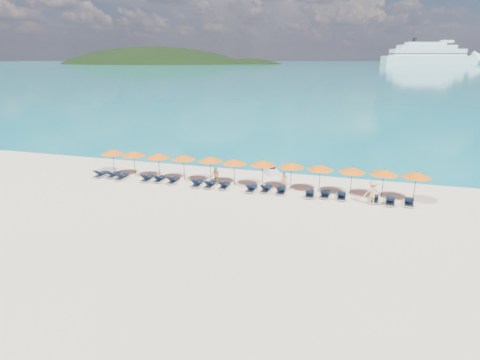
# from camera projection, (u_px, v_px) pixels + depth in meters

# --- Properties ---
(ground) EXTENTS (1400.00, 1400.00, 0.00)m
(ground) POSITION_uv_depth(u_px,v_px,m) (228.00, 208.00, 28.13)
(ground) COLOR beige
(sea) EXTENTS (1600.00, 1300.00, 0.01)m
(sea) POSITION_uv_depth(u_px,v_px,m) (359.00, 64.00, 632.33)
(sea) COLOR #1FA9B2
(sea) RESTS_ON ground
(headland_main) EXTENTS (374.00, 242.00, 126.50)m
(headland_main) POSITION_uv_depth(u_px,v_px,m) (154.00, 90.00, 616.01)
(headland_main) COLOR black
(headland_main) RESTS_ON ground
(headland_small) EXTENTS (162.00, 126.00, 85.50)m
(headland_small) POSITION_uv_depth(u_px,v_px,m) (251.00, 89.00, 592.26)
(headland_small) COLOR black
(headland_small) RESTS_ON ground
(cruise_ship) EXTENTS (150.83, 72.15, 42.11)m
(cruise_ship) POSITION_uv_depth(u_px,v_px,m) (438.00, 56.00, 554.99)
(cruise_ship) COLOR white
(cruise_ship) RESTS_ON ground
(jetski) EXTENTS (1.88, 2.36, 0.80)m
(jetski) POSITION_uv_depth(u_px,v_px,m) (271.00, 170.00, 36.55)
(jetski) COLOR silver
(jetski) RESTS_ON ground
(beachgoer_a) EXTENTS (0.66, 0.61, 1.51)m
(beachgoer_a) POSITION_uv_depth(u_px,v_px,m) (284.00, 181.00, 31.77)
(beachgoer_a) COLOR tan
(beachgoer_a) RESTS_ON ground
(beachgoer_b) EXTENTS (0.84, 0.78, 1.52)m
(beachgoer_b) POSITION_uv_depth(u_px,v_px,m) (216.00, 176.00, 33.23)
(beachgoer_b) COLOR tan
(beachgoer_b) RESTS_ON ground
(beachgoer_c) EXTENTS (1.24, 0.77, 1.79)m
(beachgoer_c) POSITION_uv_depth(u_px,v_px,m) (372.00, 193.00, 28.63)
(beachgoer_c) COLOR tan
(beachgoer_c) RESTS_ON ground
(umbrella_0) EXTENTS (2.10, 2.10, 2.28)m
(umbrella_0) POSITION_uv_depth(u_px,v_px,m) (113.00, 152.00, 35.95)
(umbrella_0) COLOR black
(umbrella_0) RESTS_ON ground
(umbrella_1) EXTENTS (2.10, 2.10, 2.28)m
(umbrella_1) POSITION_uv_depth(u_px,v_px,m) (134.00, 154.00, 35.33)
(umbrella_1) COLOR black
(umbrella_1) RESTS_ON ground
(umbrella_2) EXTENTS (2.10, 2.10, 2.28)m
(umbrella_2) POSITION_uv_depth(u_px,v_px,m) (158.00, 155.00, 34.66)
(umbrella_2) COLOR black
(umbrella_2) RESTS_ON ground
(umbrella_3) EXTENTS (2.10, 2.10, 2.28)m
(umbrella_3) POSITION_uv_depth(u_px,v_px,m) (184.00, 157.00, 34.07)
(umbrella_3) COLOR black
(umbrella_3) RESTS_ON ground
(umbrella_4) EXTENTS (2.10, 2.10, 2.28)m
(umbrella_4) POSITION_uv_depth(u_px,v_px,m) (210.00, 159.00, 33.52)
(umbrella_4) COLOR black
(umbrella_4) RESTS_ON ground
(umbrella_5) EXTENTS (2.10, 2.10, 2.28)m
(umbrella_5) POSITION_uv_depth(u_px,v_px,m) (234.00, 161.00, 32.71)
(umbrella_5) COLOR black
(umbrella_5) RESTS_ON ground
(umbrella_6) EXTENTS (2.10, 2.10, 2.28)m
(umbrella_6) POSITION_uv_depth(u_px,v_px,m) (263.00, 163.00, 32.29)
(umbrella_6) COLOR black
(umbrella_6) RESTS_ON ground
(umbrella_7) EXTENTS (2.10, 2.10, 2.28)m
(umbrella_7) POSITION_uv_depth(u_px,v_px,m) (291.00, 165.00, 31.68)
(umbrella_7) COLOR black
(umbrella_7) RESTS_ON ground
(umbrella_8) EXTENTS (2.10, 2.10, 2.28)m
(umbrella_8) POSITION_uv_depth(u_px,v_px,m) (320.00, 167.00, 30.98)
(umbrella_8) COLOR black
(umbrella_8) RESTS_ON ground
(umbrella_9) EXTENTS (2.10, 2.10, 2.28)m
(umbrella_9) POSITION_uv_depth(u_px,v_px,m) (352.00, 170.00, 30.30)
(umbrella_9) COLOR black
(umbrella_9) RESTS_ON ground
(umbrella_10) EXTENTS (2.10, 2.10, 2.28)m
(umbrella_10) POSITION_uv_depth(u_px,v_px,m) (384.00, 172.00, 29.69)
(umbrella_10) COLOR black
(umbrella_10) RESTS_ON ground
(umbrella_11) EXTENTS (2.10, 2.10, 2.28)m
(umbrella_11) POSITION_uv_depth(u_px,v_px,m) (416.00, 175.00, 29.02)
(umbrella_11) COLOR black
(umbrella_11) RESTS_ON ground
(lounger_0) EXTENTS (0.64, 1.71, 0.66)m
(lounger_0) POSITION_uv_depth(u_px,v_px,m) (101.00, 174.00, 35.57)
(lounger_0) COLOR silver
(lounger_0) RESTS_ON ground
(lounger_1) EXTENTS (0.63, 1.70, 0.66)m
(lounger_1) POSITION_uv_depth(u_px,v_px,m) (113.00, 175.00, 35.37)
(lounger_1) COLOR silver
(lounger_1) RESTS_ON ground
(lounger_2) EXTENTS (0.64, 1.71, 0.66)m
(lounger_2) POSITION_uv_depth(u_px,v_px,m) (122.00, 177.00, 34.78)
(lounger_2) COLOR silver
(lounger_2) RESTS_ON ground
(lounger_3) EXTENTS (0.68, 1.72, 0.66)m
(lounger_3) POSITION_uv_depth(u_px,v_px,m) (147.00, 178.00, 34.34)
(lounger_3) COLOR silver
(lounger_3) RESTS_ON ground
(lounger_4) EXTENTS (0.67, 1.72, 0.66)m
(lounger_4) POSITION_uv_depth(u_px,v_px,m) (159.00, 179.00, 34.15)
(lounger_4) COLOR silver
(lounger_4) RESTS_ON ground
(lounger_5) EXTENTS (0.66, 1.71, 0.66)m
(lounger_5) POSITION_uv_depth(u_px,v_px,m) (173.00, 180.00, 33.75)
(lounger_5) COLOR silver
(lounger_5) RESTS_ON ground
(lounger_6) EXTENTS (0.69, 1.72, 0.66)m
(lounger_6) POSITION_uv_depth(u_px,v_px,m) (197.00, 183.00, 32.94)
(lounger_6) COLOR silver
(lounger_6) RESTS_ON ground
(lounger_7) EXTENTS (0.63, 1.70, 0.66)m
(lounger_7) POSITION_uv_depth(u_px,v_px,m) (210.00, 184.00, 32.65)
(lounger_7) COLOR silver
(lounger_7) RESTS_ON ground
(lounger_8) EXTENTS (0.63, 1.70, 0.66)m
(lounger_8) POSITION_uv_depth(u_px,v_px,m) (224.00, 185.00, 32.38)
(lounger_8) COLOR silver
(lounger_8) RESTS_ON ground
(lounger_9) EXTENTS (0.68, 1.72, 0.66)m
(lounger_9) POSITION_uv_depth(u_px,v_px,m) (251.00, 188.00, 31.64)
(lounger_9) COLOR silver
(lounger_9) RESTS_ON ground
(lounger_10) EXTENTS (0.75, 1.74, 0.66)m
(lounger_10) POSITION_uv_depth(u_px,v_px,m) (266.00, 189.00, 31.57)
(lounger_10) COLOR silver
(lounger_10) RESTS_ON ground
(lounger_11) EXTENTS (0.68, 1.72, 0.66)m
(lounger_11) POSITION_uv_depth(u_px,v_px,m) (281.00, 190.00, 31.17)
(lounger_11) COLOR silver
(lounger_11) RESTS_ON ground
(lounger_12) EXTENTS (0.70, 1.73, 0.66)m
(lounger_12) POSITION_uv_depth(u_px,v_px,m) (310.00, 194.00, 30.41)
(lounger_12) COLOR silver
(lounger_12) RESTS_ON ground
(lounger_13) EXTENTS (0.72, 1.73, 0.66)m
(lounger_13) POSITION_uv_depth(u_px,v_px,m) (325.00, 194.00, 30.35)
(lounger_13) COLOR silver
(lounger_13) RESTS_ON ground
(lounger_14) EXTENTS (0.62, 1.70, 0.66)m
(lounger_14) POSITION_uv_depth(u_px,v_px,m) (342.00, 196.00, 29.99)
(lounger_14) COLOR silver
(lounger_14) RESTS_ON ground
(lounger_15) EXTENTS (0.70, 1.73, 0.66)m
(lounger_15) POSITION_uv_depth(u_px,v_px,m) (374.00, 199.00, 29.37)
(lounger_15) COLOR silver
(lounger_15) RESTS_ON ground
(lounger_16) EXTENTS (0.73, 1.74, 0.66)m
(lounger_16) POSITION_uv_depth(u_px,v_px,m) (390.00, 201.00, 28.86)
(lounger_16) COLOR silver
(lounger_16) RESTS_ON ground
(lounger_17) EXTENTS (0.78, 1.75, 0.66)m
(lounger_17) POSITION_uv_depth(u_px,v_px,m) (409.00, 202.00, 28.71)
(lounger_17) COLOR silver
(lounger_17) RESTS_ON ground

